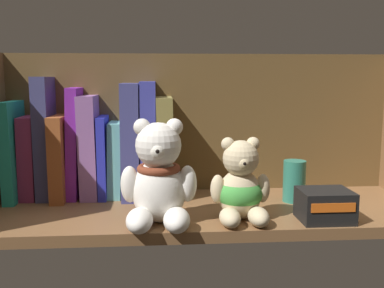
% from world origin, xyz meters
% --- Properties ---
extents(shelf_board, '(0.81, 0.27, 0.02)m').
position_xyz_m(shelf_board, '(0.00, 0.00, 0.01)').
color(shelf_board, brown).
rests_on(shelf_board, ground).
extents(shelf_back_panel, '(0.84, 0.01, 0.31)m').
position_xyz_m(shelf_back_panel, '(0.00, 0.14, 0.16)').
color(shelf_back_panel, brown).
rests_on(shelf_back_panel, ground).
extents(book_0, '(0.02, 0.15, 0.20)m').
position_xyz_m(book_0, '(-0.38, 0.10, 0.12)').
color(book_0, teal).
rests_on(book_0, shelf_board).
extents(book_1, '(0.03, 0.10, 0.17)m').
position_xyz_m(book_1, '(-0.35, 0.10, 0.10)').
color(book_1, '#812853').
rests_on(book_1, shelf_board).
extents(book_2, '(0.03, 0.10, 0.25)m').
position_xyz_m(book_2, '(-0.32, 0.10, 0.14)').
color(book_2, '#3E4074').
rests_on(book_2, shelf_board).
extents(book_3, '(0.03, 0.15, 0.17)m').
position_xyz_m(book_3, '(-0.29, 0.10, 0.10)').
color(book_3, '#994F25').
rests_on(book_3, shelf_board).
extents(book_4, '(0.03, 0.10, 0.22)m').
position_xyz_m(book_4, '(-0.26, 0.10, 0.13)').
color(book_4, purple).
rests_on(book_4, shelf_board).
extents(book_5, '(0.04, 0.11, 0.21)m').
position_xyz_m(book_5, '(-0.23, 0.10, 0.12)').
color(book_5, '#9564AC').
rests_on(book_5, shelf_board).
extents(book_6, '(0.02, 0.11, 0.17)m').
position_xyz_m(book_6, '(-0.20, 0.10, 0.10)').
color(book_6, '#2A30C5').
rests_on(book_6, shelf_board).
extents(book_7, '(0.03, 0.09, 0.15)m').
position_xyz_m(book_7, '(-0.18, 0.10, 0.10)').
color(book_7, '#68B9AF').
rests_on(book_7, shelf_board).
extents(book_8, '(0.04, 0.14, 0.23)m').
position_xyz_m(book_8, '(-0.15, 0.10, 0.14)').
color(book_8, '#3E4183').
rests_on(book_8, shelf_board).
extents(book_9, '(0.03, 0.14, 0.24)m').
position_xyz_m(book_9, '(-0.11, 0.10, 0.14)').
color(book_9, '#3C40AC').
rests_on(book_9, shelf_board).
extents(book_10, '(0.04, 0.15, 0.21)m').
position_xyz_m(book_10, '(-0.08, 0.10, 0.12)').
color(book_10, olive).
rests_on(book_10, shelf_board).
extents(teddy_bear_larger, '(0.13, 0.13, 0.18)m').
position_xyz_m(teddy_bear_larger, '(-0.09, -0.09, 0.10)').
color(teddy_bear_larger, white).
rests_on(teddy_bear_larger, shelf_board).
extents(teddy_bear_smaller, '(0.10, 0.11, 0.14)m').
position_xyz_m(teddy_bear_smaller, '(0.05, -0.08, 0.08)').
color(teddy_bear_smaller, beige).
rests_on(teddy_bear_smaller, shelf_board).
extents(pillar_candle, '(0.04, 0.04, 0.08)m').
position_xyz_m(pillar_candle, '(0.18, 0.03, 0.06)').
color(pillar_candle, '#2D7A66').
rests_on(pillar_candle, shelf_board).
extents(small_product_box, '(0.09, 0.08, 0.05)m').
position_xyz_m(small_product_box, '(0.19, -0.09, 0.05)').
color(small_product_box, black).
rests_on(small_product_box, shelf_board).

